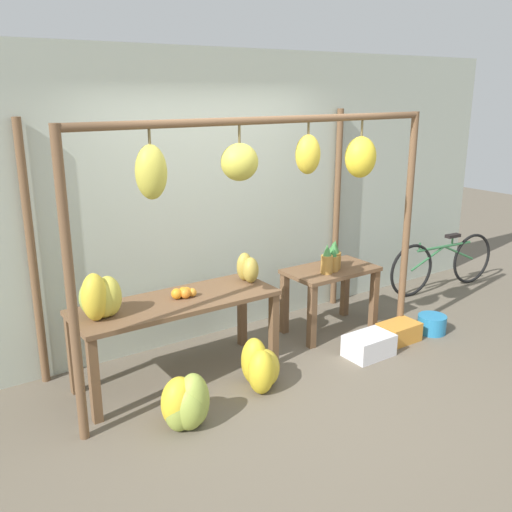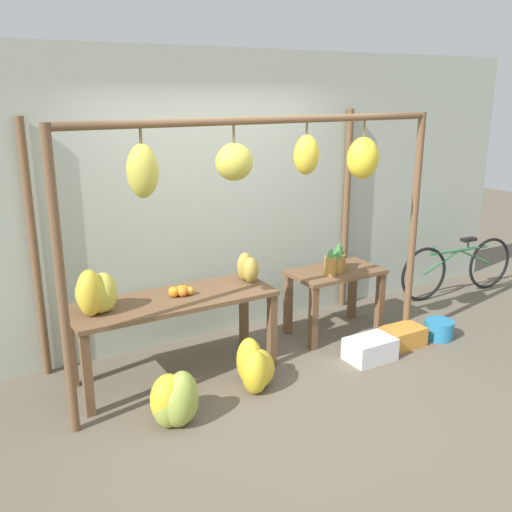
{
  "view_description": "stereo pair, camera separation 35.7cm",
  "coord_description": "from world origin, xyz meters",
  "px_view_note": "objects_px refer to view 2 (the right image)",
  "views": [
    {
      "loc": [
        -2.66,
        -3.25,
        2.43
      ],
      "look_at": [
        0.13,
        0.83,
        0.98
      ],
      "focal_mm": 40.0,
      "sensor_mm": 36.0,
      "label": 1
    },
    {
      "loc": [
        -2.36,
        -3.44,
        2.43
      ],
      "look_at": [
        0.13,
        0.83,
        0.98
      ],
      "focal_mm": 40.0,
      "sensor_mm": 36.0,
      "label": 2
    }
  ],
  "objects_px": {
    "banana_pile_on_table": "(96,293)",
    "fruit_crate_purple": "(403,336)",
    "banana_pile_ground_left": "(174,400)",
    "banana_pile_ground_right": "(255,367)",
    "fruit_crate_white": "(370,349)",
    "papaya_pile": "(248,268)",
    "orange_pile": "(181,291)",
    "blue_bucket": "(439,329)",
    "pineapple_cluster": "(337,260)",
    "parked_bicycle": "(458,267)"
  },
  "relations": [
    {
      "from": "banana_pile_on_table",
      "to": "fruit_crate_purple",
      "type": "bearing_deg",
      "value": -11.16
    },
    {
      "from": "blue_bucket",
      "to": "fruit_crate_purple",
      "type": "xyz_separation_m",
      "value": [
        -0.44,
        0.05,
        0.0
      ]
    },
    {
      "from": "banana_pile_ground_right",
      "to": "fruit_crate_purple",
      "type": "distance_m",
      "value": 1.68
    },
    {
      "from": "blue_bucket",
      "to": "fruit_crate_purple",
      "type": "height_order",
      "value": "fruit_crate_purple"
    },
    {
      "from": "parked_bicycle",
      "to": "papaya_pile",
      "type": "bearing_deg",
      "value": -177.28
    },
    {
      "from": "parked_bicycle",
      "to": "fruit_crate_white",
      "type": "bearing_deg",
      "value": -158.52
    },
    {
      "from": "banana_pile_on_table",
      "to": "orange_pile",
      "type": "xyz_separation_m",
      "value": [
        0.73,
        0.02,
        -0.12
      ]
    },
    {
      "from": "orange_pile",
      "to": "pineapple_cluster",
      "type": "height_order",
      "value": "pineapple_cluster"
    },
    {
      "from": "papaya_pile",
      "to": "fruit_crate_purple",
      "type": "height_order",
      "value": "papaya_pile"
    },
    {
      "from": "banana_pile_ground_left",
      "to": "fruit_crate_white",
      "type": "bearing_deg",
      "value": 1.93
    },
    {
      "from": "orange_pile",
      "to": "banana_pile_ground_right",
      "type": "bearing_deg",
      "value": -54.1
    },
    {
      "from": "blue_bucket",
      "to": "banana_pile_on_table",
      "type": "bearing_deg",
      "value": 169.44
    },
    {
      "from": "parked_bicycle",
      "to": "fruit_crate_purple",
      "type": "relative_size",
      "value": 4.23
    },
    {
      "from": "banana_pile_ground_left",
      "to": "fruit_crate_purple",
      "type": "distance_m",
      "value": 2.47
    },
    {
      "from": "pineapple_cluster",
      "to": "banana_pile_ground_right",
      "type": "bearing_deg",
      "value": -156.6
    },
    {
      "from": "blue_bucket",
      "to": "papaya_pile",
      "type": "xyz_separation_m",
      "value": [
        -1.84,
        0.67,
        0.76
      ]
    },
    {
      "from": "parked_bicycle",
      "to": "banana_pile_ground_right",
      "type": "bearing_deg",
      "value": -167.34
    },
    {
      "from": "banana_pile_ground_left",
      "to": "blue_bucket",
      "type": "bearing_deg",
      "value": 1.64
    },
    {
      "from": "banana_pile_ground_left",
      "to": "papaya_pile",
      "type": "distance_m",
      "value": 1.46
    },
    {
      "from": "papaya_pile",
      "to": "banana_pile_ground_left",
      "type": "bearing_deg",
      "value": -144.85
    },
    {
      "from": "blue_bucket",
      "to": "fruit_crate_purple",
      "type": "relative_size",
      "value": 0.73
    },
    {
      "from": "parked_bicycle",
      "to": "banana_pile_on_table",
      "type": "bearing_deg",
      "value": -177.36
    },
    {
      "from": "banana_pile_ground_right",
      "to": "fruit_crate_purple",
      "type": "height_order",
      "value": "banana_pile_ground_right"
    },
    {
      "from": "banana_pile_ground_left",
      "to": "blue_bucket",
      "type": "distance_m",
      "value": 2.91
    },
    {
      "from": "orange_pile",
      "to": "papaya_pile",
      "type": "bearing_deg",
      "value": 3.39
    },
    {
      "from": "pineapple_cluster",
      "to": "papaya_pile",
      "type": "distance_m",
      "value": 0.99
    },
    {
      "from": "banana_pile_ground_right",
      "to": "fruit_crate_purple",
      "type": "bearing_deg",
      "value": -0.63
    },
    {
      "from": "papaya_pile",
      "to": "banana_pile_on_table",
      "type": "bearing_deg",
      "value": -177.52
    },
    {
      "from": "parked_bicycle",
      "to": "papaya_pile",
      "type": "relative_size",
      "value": 6.25
    },
    {
      "from": "banana_pile_ground_left",
      "to": "banana_pile_ground_right",
      "type": "bearing_deg",
      "value": 10.99
    },
    {
      "from": "pineapple_cluster",
      "to": "banana_pile_ground_left",
      "type": "xyz_separation_m",
      "value": [
        -2.05,
        -0.7,
        -0.61
      ]
    },
    {
      "from": "fruit_crate_purple",
      "to": "banana_pile_ground_left",
      "type": "bearing_deg",
      "value": -176.87
    },
    {
      "from": "orange_pile",
      "to": "fruit_crate_purple",
      "type": "distance_m",
      "value": 2.26
    },
    {
      "from": "banana_pile_on_table",
      "to": "banana_pile_ground_left",
      "type": "relative_size",
      "value": 0.84
    },
    {
      "from": "banana_pile_ground_right",
      "to": "fruit_crate_white",
      "type": "height_order",
      "value": "banana_pile_ground_right"
    },
    {
      "from": "orange_pile",
      "to": "fruit_crate_purple",
      "type": "relative_size",
      "value": 0.55
    },
    {
      "from": "parked_bicycle",
      "to": "fruit_crate_purple",
      "type": "distance_m",
      "value": 1.8
    },
    {
      "from": "banana_pile_ground_left",
      "to": "fruit_crate_white",
      "type": "relative_size",
      "value": 1.03
    },
    {
      "from": "papaya_pile",
      "to": "pineapple_cluster",
      "type": "bearing_deg",
      "value": -2.9
    },
    {
      "from": "papaya_pile",
      "to": "fruit_crate_purple",
      "type": "bearing_deg",
      "value": -23.69
    },
    {
      "from": "banana_pile_on_table",
      "to": "banana_pile_ground_right",
      "type": "height_order",
      "value": "banana_pile_on_table"
    },
    {
      "from": "fruit_crate_white",
      "to": "banana_pile_on_table",
      "type": "bearing_deg",
      "value": 165.01
    },
    {
      "from": "banana_pile_ground_right",
      "to": "papaya_pile",
      "type": "relative_size",
      "value": 1.73
    },
    {
      "from": "banana_pile_ground_right",
      "to": "fruit_crate_white",
      "type": "distance_m",
      "value": 1.2
    },
    {
      "from": "blue_bucket",
      "to": "papaya_pile",
      "type": "bearing_deg",
      "value": 160.11
    },
    {
      "from": "parked_bicycle",
      "to": "pineapple_cluster",
      "type": "bearing_deg",
      "value": -174.56
    },
    {
      "from": "blue_bucket",
      "to": "parked_bicycle",
      "type": "distance_m",
      "value": 1.45
    },
    {
      "from": "fruit_crate_white",
      "to": "parked_bicycle",
      "type": "bearing_deg",
      "value": 21.48
    },
    {
      "from": "blue_bucket",
      "to": "banana_pile_ground_left",
      "type": "bearing_deg",
      "value": -178.36
    },
    {
      "from": "banana_pile_ground_right",
      "to": "blue_bucket",
      "type": "height_order",
      "value": "banana_pile_ground_right"
    }
  ]
}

